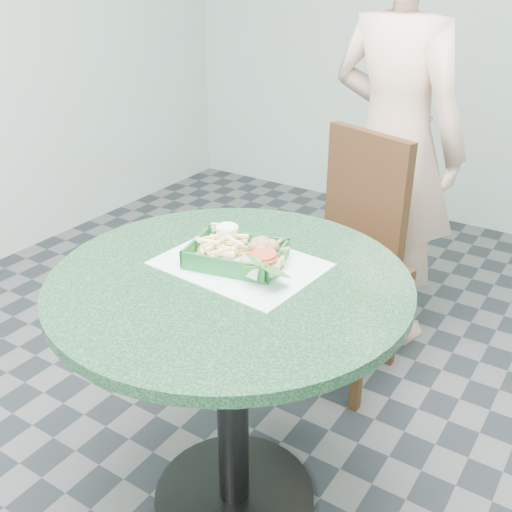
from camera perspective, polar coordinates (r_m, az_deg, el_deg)
The scene contains 10 objects.
floor at distance 1.98m, azimuth -2.06°, elevation -21.91°, with size 4.00×5.00×0.02m, color #303335.
cafe_table at distance 1.59m, azimuth -2.40°, elevation -7.97°, with size 0.91×0.91×0.75m.
dining_chair at distance 2.25m, azimuth 9.15°, elevation 1.24°, with size 0.38×0.38×0.93m.
diner_person at distance 2.44m, azimuth 13.17°, elevation 11.93°, with size 0.65×0.43×1.79m, color #CFA68F.
placemat at distance 1.56m, azimuth -1.51°, elevation -1.40°, with size 0.40×0.30×0.00m, color silver.
food_basket at distance 1.56m, azimuth -1.92°, elevation -0.82°, with size 0.24×0.17×0.05m.
crab_sandwich at distance 1.51m, azimuth 0.39°, elevation -0.29°, with size 0.11×0.11×0.07m.
fries_pile at distance 1.60m, azimuth -2.95°, elevation 0.71°, with size 0.11×0.12×0.04m, color #FADE8F, non-canonical shape.
sauce_ramekin at distance 1.63m, azimuth -2.02°, elevation 1.80°, with size 0.06×0.06×0.03m.
garnish_cup at distance 1.46m, azimuth 0.17°, elevation -1.69°, with size 0.12×0.11×0.05m.
Camera 1 is at (0.78, -1.06, 1.48)m, focal length 42.00 mm.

